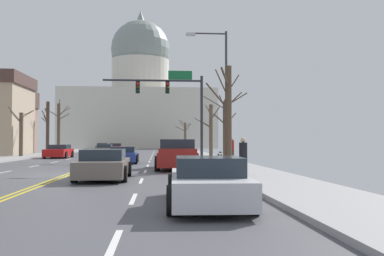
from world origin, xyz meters
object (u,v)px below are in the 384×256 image
(pedestrian_00, at_px, (243,154))
(bicycle_parked, at_px, (220,160))
(sedan_oncoming_01, at_px, (104,150))
(pedestrian_01, at_px, (232,148))
(sedan_near_00, at_px, (123,155))
(sedan_oncoming_03, at_px, (103,147))
(sedan_near_03, at_px, (208,183))
(sedan_oncoming_00, at_px, (59,151))
(sedan_near_02, at_px, (104,165))
(sedan_oncoming_02, at_px, (116,148))
(street_lamp_right, at_px, (221,85))
(pickup_truck_near_01, at_px, (177,156))
(signal_gantry, at_px, (174,96))

(pedestrian_00, bearing_deg, bicycle_parked, 90.45)
(sedan_oncoming_01, distance_m, pedestrian_01, 23.47)
(sedan_near_00, bearing_deg, sedan_oncoming_03, 99.16)
(sedan_near_03, xyz_separation_m, bicycle_parked, (2.26, 13.61, -0.07))
(sedan_near_03, distance_m, sedan_oncoming_00, 31.86)
(sedan_near_00, distance_m, sedan_oncoming_01, 19.16)
(sedan_oncoming_00, bearing_deg, sedan_near_03, -71.04)
(sedan_near_02, distance_m, sedan_oncoming_00, 23.76)
(sedan_near_03, relative_size, sedan_oncoming_02, 1.10)
(street_lamp_right, bearing_deg, sedan_oncoming_03, 105.12)
(pickup_truck_near_01, distance_m, sedan_near_03, 13.62)
(sedan_near_02, distance_m, sedan_oncoming_03, 56.93)
(sedan_oncoming_01, bearing_deg, pedestrian_01, -61.98)
(sedan_near_00, height_order, sedan_oncoming_03, sedan_oncoming_03)
(pedestrian_01, relative_size, bicycle_parked, 0.96)
(sedan_oncoming_02, distance_m, bicycle_parked, 38.91)
(sedan_oncoming_00, height_order, sedan_oncoming_03, sedan_oncoming_00)
(sedan_oncoming_02, relative_size, pedestrian_01, 2.53)
(pedestrian_00, bearing_deg, sedan_oncoming_00, 118.87)
(sedan_oncoming_00, xyz_separation_m, pedestrian_00, (12.66, -22.96, 0.42))
(sedan_oncoming_01, relative_size, sedan_oncoming_03, 1.03)
(sedan_oncoming_03, distance_m, pedestrian_01, 47.88)
(sedan_oncoming_01, xyz_separation_m, sedan_oncoming_02, (0.04, 12.42, 0.02))
(sedan_near_03, bearing_deg, sedan_oncoming_00, 108.96)
(bicycle_parked, bearing_deg, sedan_near_03, -99.41)
(signal_gantry, height_order, pedestrian_01, signal_gantry)
(sedan_near_02, distance_m, bicycle_parked, 8.40)
(street_lamp_right, relative_size, sedan_oncoming_02, 1.86)
(sedan_near_03, height_order, sedan_oncoming_03, sedan_oncoming_03)
(sedan_oncoming_00, bearing_deg, street_lamp_right, -49.75)
(signal_gantry, distance_m, sedan_oncoming_01, 17.63)
(street_lamp_right, distance_m, bicycle_parked, 4.60)
(signal_gantry, relative_size, sedan_near_03, 1.68)
(sedan_near_02, relative_size, sedan_oncoming_01, 1.00)
(sedan_oncoming_03, bearing_deg, bicycle_parked, -75.53)
(signal_gantry, distance_m, pedestrian_01, 7.65)
(sedan_near_00, xyz_separation_m, sedan_oncoming_01, (-3.65, 18.81, 0.01))
(sedan_near_03, relative_size, pedestrian_01, 2.78)
(sedan_near_02, bearing_deg, sedan_near_00, 91.13)
(street_lamp_right, height_order, sedan_oncoming_03, street_lamp_right)
(street_lamp_right, bearing_deg, sedan_near_03, -99.56)
(sedan_oncoming_02, relative_size, pedestrian_00, 2.72)
(signal_gantry, height_order, pedestrian_00, signal_gantry)
(sedan_oncoming_01, bearing_deg, sedan_oncoming_02, 89.82)
(sedan_near_02, distance_m, sedan_oncoming_01, 31.76)
(sedan_near_02, xyz_separation_m, bicycle_parked, (5.66, 6.21, -0.10))
(pickup_truck_near_01, xyz_separation_m, pedestrian_01, (3.85, 4.60, 0.35))
(street_lamp_right, bearing_deg, pedestrian_00, -91.53)
(signal_gantry, xyz_separation_m, street_lamp_right, (2.45, -8.64, -0.23))
(street_lamp_right, xyz_separation_m, sedan_near_03, (-2.51, -14.93, -4.34))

